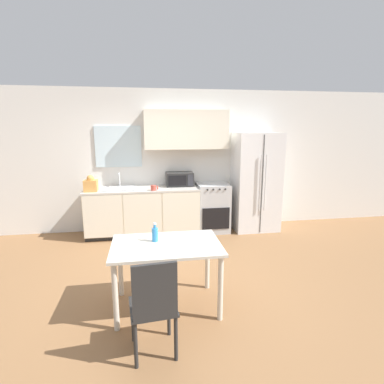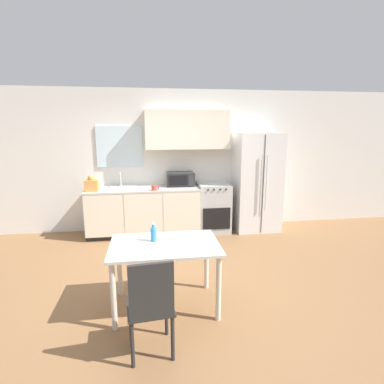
{
  "view_description": "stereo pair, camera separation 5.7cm",
  "coord_description": "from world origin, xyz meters",
  "px_view_note": "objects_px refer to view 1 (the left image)",
  "views": [
    {
      "loc": [
        -0.32,
        -3.76,
        1.98
      ],
      "look_at": [
        0.36,
        0.51,
        1.05
      ],
      "focal_mm": 28.0,
      "sensor_mm": 36.0,
      "label": 1
    },
    {
      "loc": [
        -0.27,
        -3.77,
        1.98
      ],
      "look_at": [
        0.36,
        0.51,
        1.05
      ],
      "focal_mm": 28.0,
      "sensor_mm": 36.0,
      "label": 2
    }
  ],
  "objects_px": {
    "oven_range": "(212,207)",
    "coffee_mug": "(154,188)",
    "refrigerator": "(256,182)",
    "dining_chair_near": "(154,303)",
    "drink_bottle": "(155,234)",
    "microwave": "(180,179)",
    "dining_table": "(166,253)"
  },
  "relations": [
    {
      "from": "oven_range",
      "to": "dining_table",
      "type": "height_order",
      "value": "oven_range"
    },
    {
      "from": "refrigerator",
      "to": "dining_table",
      "type": "height_order",
      "value": "refrigerator"
    },
    {
      "from": "oven_range",
      "to": "coffee_mug",
      "type": "xyz_separation_m",
      "value": [
        -1.13,
        -0.25,
        0.47
      ]
    },
    {
      "from": "oven_range",
      "to": "dining_chair_near",
      "type": "bearing_deg",
      "value": -111.06
    },
    {
      "from": "refrigerator",
      "to": "microwave",
      "type": "distance_m",
      "value": 1.49
    },
    {
      "from": "oven_range",
      "to": "refrigerator",
      "type": "height_order",
      "value": "refrigerator"
    },
    {
      "from": "coffee_mug",
      "to": "drink_bottle",
      "type": "height_order",
      "value": "coffee_mug"
    },
    {
      "from": "coffee_mug",
      "to": "dining_chair_near",
      "type": "xyz_separation_m",
      "value": [
        -0.11,
        -2.97,
        -0.4
      ]
    },
    {
      "from": "oven_range",
      "to": "coffee_mug",
      "type": "bearing_deg",
      "value": -167.55
    },
    {
      "from": "dining_table",
      "to": "drink_bottle",
      "type": "relative_size",
      "value": 5.54
    },
    {
      "from": "dining_chair_near",
      "to": "drink_bottle",
      "type": "distance_m",
      "value": 0.91
    },
    {
      "from": "coffee_mug",
      "to": "microwave",
      "type": "bearing_deg",
      "value": 35.74
    },
    {
      "from": "coffee_mug",
      "to": "dining_table",
      "type": "distance_m",
      "value": 2.23
    },
    {
      "from": "coffee_mug",
      "to": "refrigerator",
      "type": "bearing_deg",
      "value": 6.53
    },
    {
      "from": "oven_range",
      "to": "coffee_mug",
      "type": "height_order",
      "value": "coffee_mug"
    },
    {
      "from": "refrigerator",
      "to": "drink_bottle",
      "type": "relative_size",
      "value": 8.91
    },
    {
      "from": "oven_range",
      "to": "coffee_mug",
      "type": "distance_m",
      "value": 1.25
    },
    {
      "from": "microwave",
      "to": "drink_bottle",
      "type": "xyz_separation_m",
      "value": [
        -0.57,
        -2.47,
        -0.19
      ]
    },
    {
      "from": "refrigerator",
      "to": "drink_bottle",
      "type": "bearing_deg",
      "value": -131.25
    },
    {
      "from": "refrigerator",
      "to": "microwave",
      "type": "height_order",
      "value": "refrigerator"
    },
    {
      "from": "refrigerator",
      "to": "dining_chair_near",
      "type": "height_order",
      "value": "refrigerator"
    },
    {
      "from": "coffee_mug",
      "to": "drink_bottle",
      "type": "xyz_separation_m",
      "value": [
        -0.06,
        -2.11,
        -0.1
      ]
    },
    {
      "from": "microwave",
      "to": "drink_bottle",
      "type": "height_order",
      "value": "microwave"
    },
    {
      "from": "dining_chair_near",
      "to": "drink_bottle",
      "type": "bearing_deg",
      "value": 81.25
    },
    {
      "from": "coffee_mug",
      "to": "drink_bottle",
      "type": "relative_size",
      "value": 0.62
    },
    {
      "from": "oven_range",
      "to": "drink_bottle",
      "type": "xyz_separation_m",
      "value": [
        -1.19,
        -2.36,
        0.37
      ]
    },
    {
      "from": "refrigerator",
      "to": "dining_chair_near",
      "type": "relative_size",
      "value": 2.04
    },
    {
      "from": "refrigerator",
      "to": "dining_table",
      "type": "xyz_separation_m",
      "value": [
        -1.93,
        -2.43,
        -0.31
      ]
    },
    {
      "from": "refrigerator",
      "to": "microwave",
      "type": "xyz_separation_m",
      "value": [
        -1.48,
        0.14,
        0.07
      ]
    },
    {
      "from": "oven_range",
      "to": "drink_bottle",
      "type": "relative_size",
      "value": 4.39
    },
    {
      "from": "dining_table",
      "to": "microwave",
      "type": "bearing_deg",
      "value": 80.03
    },
    {
      "from": "microwave",
      "to": "dining_table",
      "type": "bearing_deg",
      "value": -99.97
    }
  ]
}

